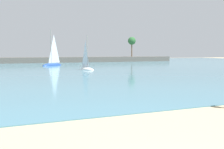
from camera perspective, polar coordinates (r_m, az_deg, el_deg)
name	(u,v)px	position (r m, az deg, el deg)	size (l,w,h in m)	color
sea	(13,66)	(71.27, -19.89, 1.66)	(220.00, 115.55, 0.06)	teal
sailboat_toward_headland	(53,62)	(70.25, -12.25, 2.54)	(6.54, 5.72, 9.74)	#234793
sailboat_far_left	(87,66)	(52.91, -5.29, 1.69)	(2.22, 5.08, 7.12)	white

